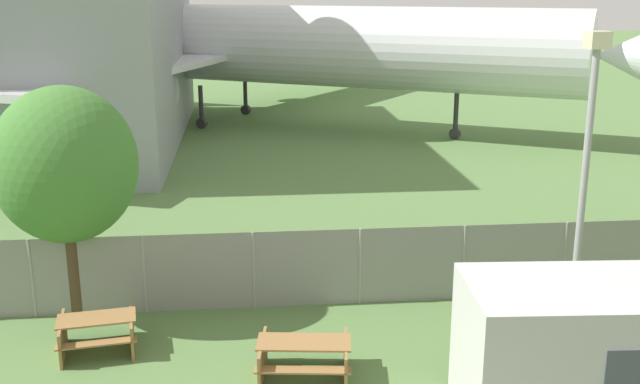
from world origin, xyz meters
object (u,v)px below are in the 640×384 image
at_px(portable_cabin, 569,354).
at_px(tree_near_hangar, 65,166).
at_px(picnic_bench_near_cabin, 97,330).
at_px(picnic_bench_open_grass, 304,354).
at_px(airplane, 243,45).

height_order(portable_cabin, tree_near_hangar, tree_near_hangar).
bearing_deg(portable_cabin, tree_near_hangar, 153.67).
bearing_deg(picnic_bench_near_cabin, picnic_bench_open_grass, -19.74).
distance_m(airplane, picnic_bench_near_cabin, 27.71).
relative_size(airplane, tree_near_hangar, 7.68).
bearing_deg(tree_near_hangar, picnic_bench_open_grass, -34.93).
bearing_deg(picnic_bench_near_cabin, tree_near_hangar, 112.37).
bearing_deg(picnic_bench_near_cabin, portable_cabin, -21.76).
relative_size(portable_cabin, picnic_bench_near_cabin, 2.10).
relative_size(picnic_bench_near_cabin, tree_near_hangar, 0.33).
bearing_deg(portable_cabin, picnic_bench_near_cabin, 161.86).
relative_size(portable_cabin, tree_near_hangar, 0.70).
distance_m(portable_cabin, picnic_bench_near_cabin, 9.41).
height_order(portable_cabin, picnic_bench_near_cabin, portable_cabin).
bearing_deg(picnic_bench_open_grass, portable_cabin, -23.62).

